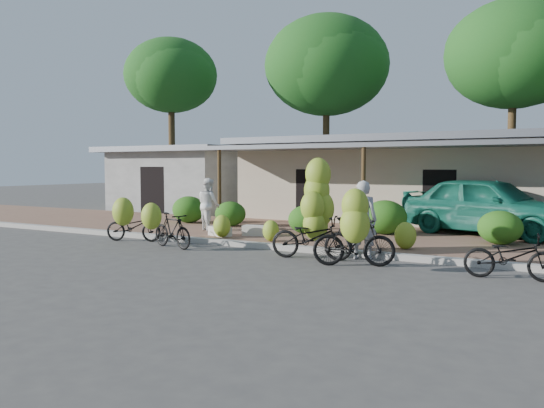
# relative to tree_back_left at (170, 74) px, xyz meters

# --- Properties ---
(ground) EXTENTS (100.00, 100.00, 0.00)m
(ground) POSITION_rel_tree_back_left_xyz_m (13.69, -13.11, -7.31)
(ground) COLOR #454240
(ground) RESTS_ON ground
(sidewalk) EXTENTS (60.00, 6.00, 0.12)m
(sidewalk) POSITION_rel_tree_back_left_xyz_m (13.69, -8.11, -7.25)
(sidewalk) COLOR #89624A
(sidewalk) RESTS_ON ground
(curb) EXTENTS (60.00, 0.25, 0.15)m
(curb) POSITION_rel_tree_back_left_xyz_m (13.69, -11.11, -7.24)
(curb) COLOR #A8A399
(curb) RESTS_ON ground
(shop_main) EXTENTS (13.00, 8.50, 3.35)m
(shop_main) POSITION_rel_tree_back_left_xyz_m (13.69, -2.18, -5.59)
(shop_main) COLOR #BFAE90
(shop_main) RESTS_ON ground
(shop_grey) EXTENTS (7.00, 6.00, 3.15)m
(shop_grey) POSITION_rel_tree_back_left_xyz_m (2.69, -2.12, -5.70)
(shop_grey) COLOR #A8A8A3
(shop_grey) RESTS_ON ground
(tree_back_left) EXTENTS (5.21, 5.09, 9.26)m
(tree_back_left) POSITION_rel_tree_back_left_xyz_m (0.00, 0.00, 0.00)
(tree_back_left) COLOR #4E391F
(tree_back_left) RESTS_ON ground
(tree_far_center) EXTENTS (6.57, 6.56, 10.15)m
(tree_far_center) POSITION_rel_tree_back_left_xyz_m (8.00, 3.00, 0.31)
(tree_far_center) COLOR #4E391F
(tree_far_center) RESTS_ON ground
(tree_center_right) EXTENTS (6.18, 6.14, 9.77)m
(tree_center_right) POSITION_rel_tree_back_left_xyz_m (17.00, 3.50, 0.10)
(tree_center_right) COLOR #4E391F
(tree_center_right) RESTS_ON ground
(hedge_0) EXTENTS (1.27, 1.14, 0.99)m
(hedge_0) POSITION_rel_tree_back_left_xyz_m (7.18, -7.70, -6.70)
(hedge_0) COLOR #285613
(hedge_0) RESTS_ON sidewalk
(hedge_1) EXTENTS (1.11, 1.00, 0.87)m
(hedge_1) POSITION_rel_tree_back_left_xyz_m (9.14, -7.88, -6.76)
(hedge_1) COLOR #285613
(hedge_1) RESTS_ON sidewalk
(hedge_2) EXTENTS (1.13, 1.02, 0.88)m
(hedge_2) POSITION_rel_tree_back_left_xyz_m (12.36, -8.53, -6.75)
(hedge_2) COLOR #285613
(hedge_2) RESTS_ON sidewalk
(hedge_3) EXTENTS (1.35, 1.21, 1.05)m
(hedge_3) POSITION_rel_tree_back_left_xyz_m (14.56, -7.48, -6.67)
(hedge_3) COLOR #285613
(hedge_3) RESTS_ON sidewalk
(hedge_4) EXTENTS (1.16, 1.05, 0.91)m
(hedge_4) POSITION_rel_tree_back_left_xyz_m (17.89, -8.10, -6.74)
(hedge_4) COLOR #285613
(hedge_4) RESTS_ON sidewalk
(bike_far_left) EXTENTS (1.79, 1.43, 1.34)m
(bike_far_left) POSITION_rel_tree_back_left_xyz_m (8.31, -11.89, -6.75)
(bike_far_left) COLOR black
(bike_far_left) RESTS_ON ground
(bike_left) EXTENTS (1.65, 1.29, 1.26)m
(bike_left) POSITION_rel_tree_back_left_xyz_m (10.06, -12.35, -6.74)
(bike_left) COLOR black
(bike_left) RESTS_ON ground
(bike_center) EXTENTS (2.05, 1.35, 2.42)m
(bike_center) POSITION_rel_tree_back_left_xyz_m (14.09, -11.74, -6.37)
(bike_center) COLOR black
(bike_center) RESTS_ON ground
(bike_right) EXTENTS (1.87, 1.44, 1.75)m
(bike_right) POSITION_rel_tree_back_left_xyz_m (15.40, -12.55, -6.57)
(bike_right) COLOR black
(bike_right) RESTS_ON ground
(bike_far_right) EXTENTS (1.78, 0.75, 0.91)m
(bike_far_right) POSITION_rel_tree_back_left_xyz_m (18.49, -12.23, -6.86)
(bike_far_right) COLOR black
(bike_far_right) RESTS_ON ground
(loose_banana_a) EXTENTS (0.53, 0.45, 0.66)m
(loose_banana_a) POSITION_rel_tree_back_left_xyz_m (10.56, -10.51, -6.86)
(loose_banana_a) COLOR #8CA228
(loose_banana_a) RESTS_ON sidewalk
(loose_banana_b) EXTENTS (0.48, 0.40, 0.60)m
(loose_banana_b) POSITION_rel_tree_back_left_xyz_m (12.23, -10.55, -6.90)
(loose_banana_b) COLOR #8CA228
(loose_banana_b) RESTS_ON sidewalk
(loose_banana_c) EXTENTS (0.55, 0.47, 0.69)m
(loose_banana_c) POSITION_rel_tree_back_left_xyz_m (15.89, -10.15, -6.85)
(loose_banana_c) COLOR #8CA228
(loose_banana_c) RESTS_ON sidewalk
(sack_near) EXTENTS (0.91, 0.55, 0.30)m
(sack_near) POSITION_rel_tree_back_left_xyz_m (11.26, -9.64, -7.04)
(sack_near) COLOR beige
(sack_near) RESTS_ON sidewalk
(sack_far) EXTENTS (0.84, 0.64, 0.28)m
(sack_far) POSITION_rel_tree_back_left_xyz_m (10.32, -10.26, -7.05)
(sack_far) COLOR beige
(sack_far) RESTS_ON sidewalk
(vendor) EXTENTS (0.77, 0.59, 1.87)m
(vendor) POSITION_rel_tree_back_left_xyz_m (15.19, -11.41, -6.38)
(vendor) COLOR #9C9C9C
(vendor) RESTS_ON ground
(bystander) EXTENTS (1.05, 0.98, 1.71)m
(bystander) POSITION_rel_tree_back_left_xyz_m (9.18, -9.22, -6.34)
(bystander) COLOR white
(bystander) RESTS_ON sidewalk
(teal_van) EXTENTS (5.66, 3.64, 1.79)m
(teal_van) POSITION_rel_tree_back_left_xyz_m (17.35, -6.12, -6.30)
(teal_van) COLOR #176953
(teal_van) RESTS_ON sidewalk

